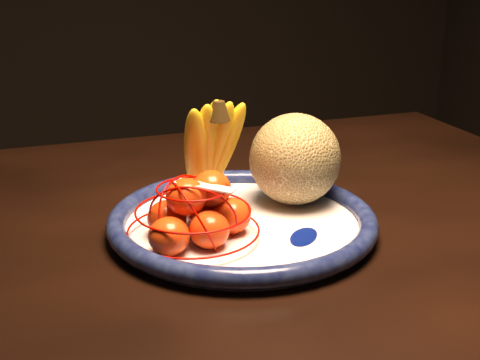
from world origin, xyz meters
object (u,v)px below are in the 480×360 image
object	(u,v)px
cantaloupe	(295,159)
mandarin_bag	(196,214)
dining_table	(145,273)
fruit_bowl	(242,222)
banana_bunch	(209,149)

from	to	relation	value
cantaloupe	mandarin_bag	xyz separation A→B (m)	(-0.16, -0.08, -0.03)
dining_table	cantaloupe	bearing A→B (deg)	-7.03
dining_table	fruit_bowl	size ratio (longest dim) A/B	4.12
fruit_bowl	banana_bunch	world-z (taller)	banana_bunch
fruit_bowl	mandarin_bag	world-z (taller)	mandarin_bag
fruit_bowl	mandarin_bag	size ratio (longest dim) A/B	1.75
dining_table	banana_bunch	size ratio (longest dim) A/B	8.56
fruit_bowl	cantaloupe	size ratio (longest dim) A/B	2.77
dining_table	fruit_bowl	world-z (taller)	fruit_bowl
fruit_bowl	banana_bunch	size ratio (longest dim) A/B	2.08
banana_bunch	mandarin_bag	distance (m)	0.11
cantaloupe	mandarin_bag	world-z (taller)	cantaloupe
dining_table	mandarin_bag	size ratio (longest dim) A/B	7.22
mandarin_bag	dining_table	bearing A→B (deg)	118.56
fruit_bowl	banana_bunch	bearing A→B (deg)	114.81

